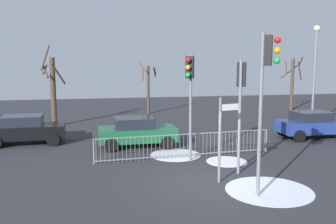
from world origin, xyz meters
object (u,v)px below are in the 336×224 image
(traffic_light_rear_left, at_px, (266,78))
(car_black_near, at_px, (25,129))
(street_lamp, at_px, (315,66))
(direction_sign_post, at_px, (221,135))
(car_green_mid, at_px, (137,132))
(bare_tree_centre, at_px, (53,89))
(bare_tree_right, at_px, (292,82))
(bare_tree_left, at_px, (148,87))
(traffic_light_mid_left, at_px, (190,83))
(traffic_light_rear_right, at_px, (241,91))
(car_blue_trailing, at_px, (313,124))

(traffic_light_rear_left, height_order, car_black_near, traffic_light_rear_left)
(traffic_light_rear_left, height_order, street_lamp, street_lamp)
(traffic_light_rear_left, xyz_separation_m, direction_sign_post, (-0.81, 1.60, -2.03))
(car_green_mid, xyz_separation_m, bare_tree_centre, (-4.61, 6.77, 1.67))
(car_green_mid, height_order, bare_tree_right, bare_tree_right)
(traffic_light_rear_left, height_order, bare_tree_left, traffic_light_rear_left)
(traffic_light_mid_left, height_order, street_lamp, street_lamp)
(car_black_near, bearing_deg, traffic_light_mid_left, -35.55)
(bare_tree_centre, bearing_deg, car_green_mid, -55.77)
(traffic_light_mid_left, xyz_separation_m, bare_tree_left, (0.37, 14.30, -1.19))
(car_black_near, bearing_deg, traffic_light_rear_right, -39.53)
(direction_sign_post, bearing_deg, traffic_light_mid_left, 83.42)
(bare_tree_right, bearing_deg, direction_sign_post, -126.41)
(car_blue_trailing, height_order, bare_tree_right, bare_tree_right)
(traffic_light_rear_left, bearing_deg, car_green_mid, -126.98)
(car_black_near, height_order, bare_tree_centre, bare_tree_centre)
(traffic_light_mid_left, bearing_deg, bare_tree_centre, -25.83)
(traffic_light_rear_right, relative_size, bare_tree_centre, 0.82)
(bare_tree_centre, bearing_deg, bare_tree_right, 11.90)
(traffic_light_rear_left, bearing_deg, car_blue_trailing, 169.66)
(traffic_light_mid_left, bearing_deg, traffic_light_rear_right, 158.54)
(direction_sign_post, relative_size, street_lamp, 0.47)
(car_blue_trailing, bearing_deg, bare_tree_left, 123.50)
(traffic_light_rear_right, relative_size, car_green_mid, 1.12)
(bare_tree_left, bearing_deg, traffic_light_rear_right, -86.14)
(traffic_light_rear_right, bearing_deg, bare_tree_left, 124.54)
(bare_tree_centre, distance_m, bare_tree_right, 19.63)
(car_blue_trailing, height_order, street_lamp, street_lamp)
(direction_sign_post, height_order, street_lamp, street_lamp)
(car_blue_trailing, xyz_separation_m, bare_tree_centre, (-14.38, 6.57, 1.67))
(street_lamp, bearing_deg, bare_tree_right, 67.67)
(traffic_light_rear_left, relative_size, bare_tree_left, 1.25)
(traffic_light_rear_right, height_order, car_green_mid, traffic_light_rear_right)
(bare_tree_right, bearing_deg, traffic_light_rear_right, -125.51)
(car_green_mid, xyz_separation_m, car_blue_trailing, (9.77, 0.20, 0.00))
(car_green_mid, xyz_separation_m, street_lamp, (11.15, 2.40, 3.13))
(direction_sign_post, relative_size, bare_tree_left, 0.73)
(street_lamp, bearing_deg, bare_tree_left, 135.25)
(car_blue_trailing, distance_m, bare_tree_left, 13.41)
(car_blue_trailing, bearing_deg, car_green_mid, -179.64)
(traffic_light_rear_right, xyz_separation_m, car_blue_trailing, (6.43, 5.17, -2.37))
(traffic_light_rear_left, bearing_deg, direction_sign_post, -122.44)
(bare_tree_left, height_order, bare_tree_right, bare_tree_right)
(direction_sign_post, relative_size, bare_tree_centre, 0.57)
(traffic_light_mid_left, distance_m, car_blue_trailing, 8.91)
(traffic_light_rear_right, bearing_deg, car_black_near, 173.32)
(car_black_near, bearing_deg, direction_sign_post, -46.84)
(traffic_light_rear_right, relative_size, traffic_light_rear_left, 0.84)
(bare_tree_left, relative_size, bare_tree_centre, 0.78)
(traffic_light_mid_left, bearing_deg, car_green_mid, -27.77)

